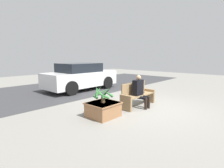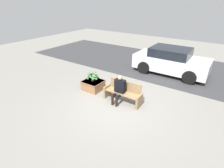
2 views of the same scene
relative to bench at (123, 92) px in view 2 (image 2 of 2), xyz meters
name	(u,v)px [view 2 (image 2 of 2)]	position (x,y,z in m)	size (l,w,h in m)	color
ground_plane	(117,105)	(-0.03, -0.46, -0.42)	(30.00, 30.00, 0.00)	gray
road_surface	(164,66)	(-0.03, 5.36, -0.42)	(20.00, 6.00, 0.01)	#38383A
bench	(123,92)	(0.00, 0.00, 0.00)	(1.69, 0.48, 0.90)	#8C704C
person_seated	(119,88)	(-0.10, -0.17, 0.24)	(0.45, 0.58, 1.21)	black
planter_box	(93,85)	(-1.76, 0.10, -0.18)	(0.93, 0.86, 0.46)	#936642
potted_plant	(92,75)	(-1.77, 0.10, 0.33)	(0.70, 0.71, 0.56)	brown
parked_car	(171,61)	(0.63, 4.29, 0.34)	(4.14, 1.98, 1.52)	silver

